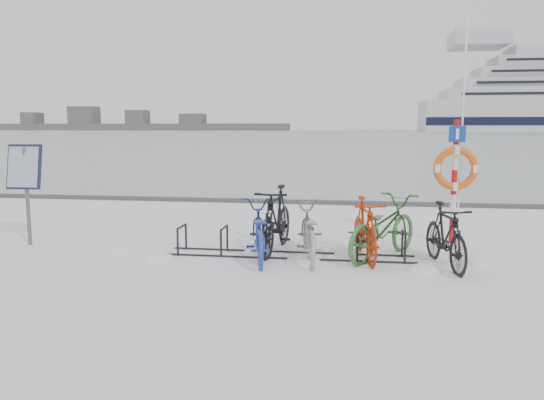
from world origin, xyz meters
TOP-DOWN VIEW (x-y plane):
  - ground at (0.00, 0.00)m, footprint 900.00×900.00m
  - ice_sheet at (0.00, 155.00)m, footprint 400.00×298.00m
  - quay_edge at (0.00, 5.90)m, footprint 400.00×0.25m
  - bike_rack at (0.00, 0.00)m, footprint 4.00×0.48m
  - info_board at (-4.66, 0.14)m, footprint 0.61×0.26m
  - lifebuoy_station at (2.79, 1.36)m, footprint 0.77×0.22m
  - shoreline at (-122.02, 260.00)m, footprint 180.00×12.00m
  - bike_0 at (-0.47, -0.21)m, footprint 1.00×1.91m
  - bike_1 at (-0.26, 0.35)m, footprint 0.73×1.94m
  - bike_2 at (0.31, -0.08)m, footprint 0.90×1.87m
  - bike_3 at (1.20, 0.04)m, footprint 0.76×1.74m
  - bike_4 at (1.48, 0.18)m, footprint 1.64×2.01m
  - bike_5 at (2.38, -0.25)m, footprint 0.77×1.71m
  - snow_drifts at (0.21, -0.14)m, footprint 6.13×1.52m

SIDE VIEW (x-z plane):
  - ground at x=0.00m, z-range 0.00..0.00m
  - snow_drifts at x=0.21m, z-range -0.10..0.10m
  - ice_sheet at x=0.00m, z-range 0.00..0.02m
  - quay_edge at x=0.00m, z-range 0.00..0.10m
  - bike_rack at x=0.00m, z-range -0.05..0.41m
  - bike_2 at x=0.31m, z-range 0.00..0.94m
  - bike_0 at x=-0.47m, z-range 0.00..0.95m
  - bike_5 at x=2.38m, z-range 0.00..0.99m
  - bike_3 at x=1.20m, z-range 0.00..1.01m
  - bike_4 at x=1.48m, z-range 0.00..1.02m
  - bike_1 at x=-0.26m, z-range 0.00..1.14m
  - info_board at x=-4.66m, z-range 0.39..2.17m
  - lifebuoy_station at x=2.79m, z-range -0.66..3.35m
  - shoreline at x=-122.02m, z-range -1.96..7.54m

